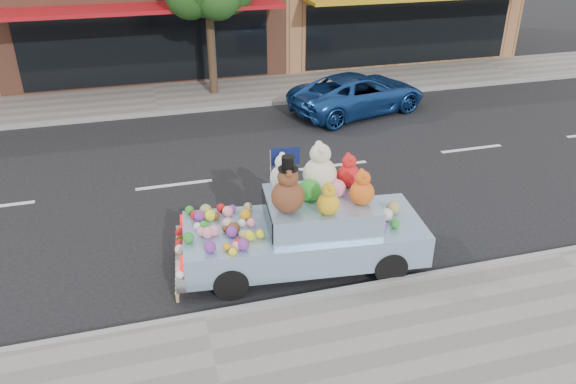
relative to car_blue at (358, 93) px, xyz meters
name	(u,v)px	position (x,y,z in m)	size (l,w,h in m)	color
ground	(174,185)	(-6.13, -3.61, -0.62)	(120.00, 120.00, 0.00)	black
far_sidewalk	(155,99)	(-6.13, 2.89, -0.56)	(60.00, 3.00, 0.12)	gray
near_kerb	(204,317)	(-6.13, -8.61, -0.55)	(60.00, 0.12, 0.13)	gray
far_kerb	(159,114)	(-6.13, 1.39, -0.55)	(60.00, 0.12, 0.13)	gray
car_blue	(358,93)	(0.00, 0.00, 0.00)	(2.04, 4.43, 1.23)	#1A4692
art_car	(304,226)	(-4.11, -7.53, 0.20)	(4.64, 2.20, 2.36)	black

